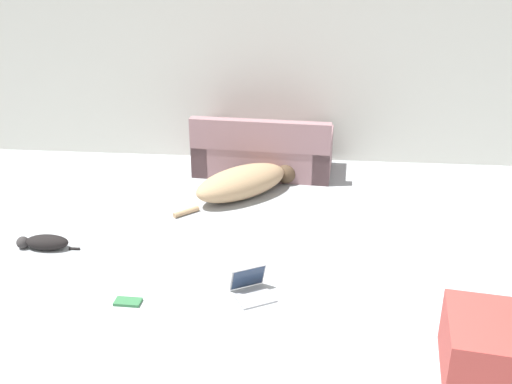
# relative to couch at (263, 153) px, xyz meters

# --- Properties ---
(wall_back) EXTENTS (7.76, 0.06, 2.80)m
(wall_back) POSITION_rel_couch_xyz_m (0.17, 0.54, 1.15)
(wall_back) COLOR beige
(wall_back) RESTS_ON ground_plane
(couch) EXTENTS (1.70, 0.90, 0.74)m
(couch) POSITION_rel_couch_xyz_m (0.00, 0.00, 0.00)
(couch) COLOR gray
(couch) RESTS_ON ground_plane
(dog) EXTENTS (1.29, 1.27, 0.35)m
(dog) POSITION_rel_couch_xyz_m (-0.14, -0.76, -0.08)
(dog) COLOR #A38460
(dog) RESTS_ON ground_plane
(cat) EXTENTS (0.59, 0.19, 0.14)m
(cat) POSITION_rel_couch_xyz_m (-1.85, -2.16, -0.18)
(cat) COLOR black
(cat) RESTS_ON ground_plane
(laptop_open) EXTENTS (0.40, 0.40, 0.23)m
(laptop_open) POSITION_rel_couch_xyz_m (0.13, -2.72, -0.18)
(laptop_open) COLOR gray
(laptop_open) RESTS_ON ground_plane
(book_green) EXTENTS (0.21, 0.12, 0.02)m
(book_green) POSITION_rel_couch_xyz_m (-0.81, -2.95, -0.24)
(book_green) COLOR #2D663D
(book_green) RESTS_ON ground_plane
(side_chair) EXTENTS (0.71, 0.74, 0.88)m
(side_chair) POSITION_rel_couch_xyz_m (1.82, -3.53, 0.04)
(side_chair) COLOR #993833
(side_chair) RESTS_ON ground_plane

